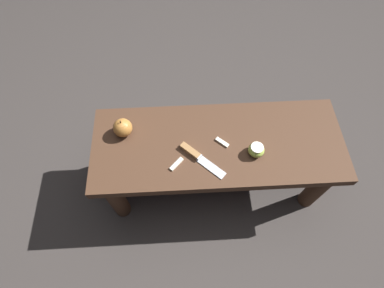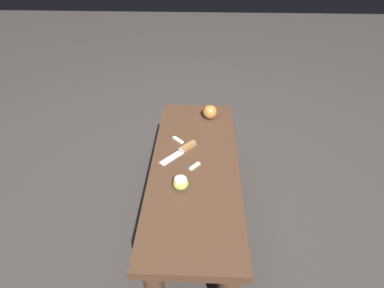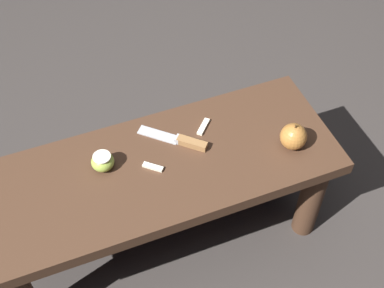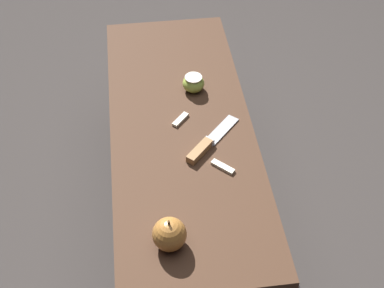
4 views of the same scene
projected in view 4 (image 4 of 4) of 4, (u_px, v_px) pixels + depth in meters
name	position (u px, v px, depth m)	size (l,w,h in m)	color
ground_plane	(183.00, 210.00, 1.71)	(8.00, 8.00, 0.00)	#383330
wooden_bench	(181.00, 145.00, 1.49)	(1.00, 0.38, 0.38)	#472D1E
knife	(206.00, 145.00, 1.37)	(0.17, 0.16, 0.02)	#B7BABF
apple_whole	(169.00, 234.00, 1.14)	(0.08, 0.08, 0.08)	#B27233
apple_cut	(193.00, 83.00, 1.52)	(0.06, 0.06, 0.05)	#9EB747
apple_slice_near_knife	(223.00, 167.00, 1.32)	(0.06, 0.06, 0.01)	white
apple_slice_center	(179.00, 120.00, 1.44)	(0.05, 0.05, 0.01)	white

